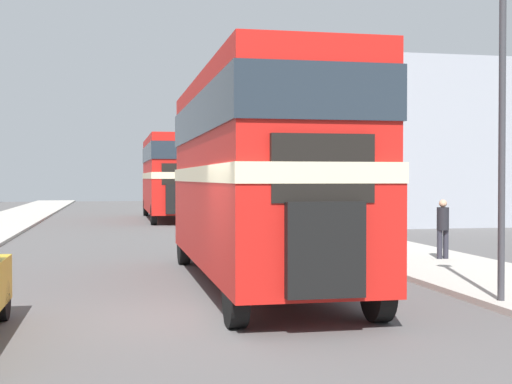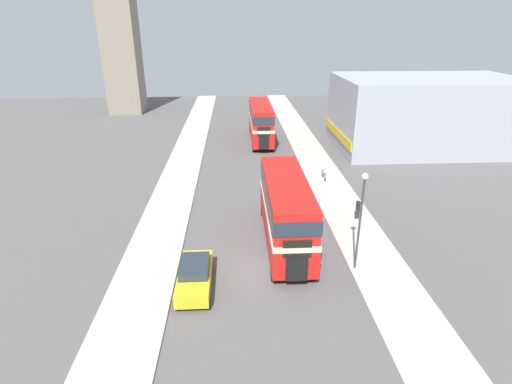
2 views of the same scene
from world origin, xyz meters
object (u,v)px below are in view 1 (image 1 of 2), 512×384
object	(u,v)px
pedestrian_walking	(443,225)
street_lamp	(502,81)
bicycle_on_pavement	(327,226)
double_decker_bus	(256,163)
bus_distant	(168,171)

from	to	relation	value
pedestrian_walking	street_lamp	size ratio (longest dim) A/B	0.27
bicycle_on_pavement	street_lamp	size ratio (longest dim) A/B	0.30
double_decker_bus	street_lamp	xyz separation A→B (m)	(3.70, -3.32, 1.38)
double_decker_bus	pedestrian_walking	distance (m)	6.52
double_decker_bus	bus_distant	world-z (taller)	bus_distant
pedestrian_walking	bicycle_on_pavement	size ratio (longest dim) A/B	0.89
street_lamp	double_decker_bus	bearing A→B (deg)	138.15
double_decker_bus	bicycle_on_pavement	world-z (taller)	double_decker_bus
pedestrian_walking	street_lamp	xyz separation A→B (m)	(-1.93, -6.20, 2.95)
double_decker_bus	street_lamp	world-z (taller)	street_lamp
bicycle_on_pavement	street_lamp	xyz separation A→B (m)	(-1.20, -14.32, 3.47)
pedestrian_walking	double_decker_bus	bearing A→B (deg)	-152.89
double_decker_bus	pedestrian_walking	size ratio (longest dim) A/B	6.38
bus_distant	pedestrian_walking	distance (m)	22.29
double_decker_bus	bus_distant	distance (m)	24.38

